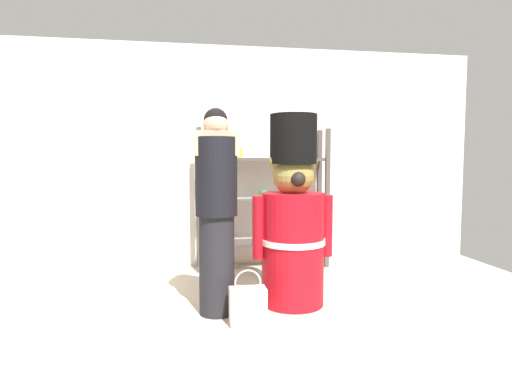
# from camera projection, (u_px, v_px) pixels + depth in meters

# --- Properties ---
(ground_plane) EXTENTS (6.40, 6.40, 0.00)m
(ground_plane) POSITION_uv_depth(u_px,v_px,m) (245.00, 338.00, 3.03)
(ground_plane) COLOR beige
(back_wall) EXTENTS (6.40, 0.12, 2.60)m
(back_wall) POSITION_uv_depth(u_px,v_px,m) (219.00, 157.00, 5.09)
(back_wall) COLOR silver
(back_wall) RESTS_ON ground_plane
(merchandise_shelf) EXTENTS (1.53, 0.35, 1.63)m
(merchandise_shelf) POSITION_uv_depth(u_px,v_px,m) (263.00, 197.00, 4.99)
(merchandise_shelf) COLOR #4C4742
(merchandise_shelf) RESTS_ON ground_plane
(teddy_bear_guard) EXTENTS (0.72, 0.56, 1.66)m
(teddy_bear_guard) POSITION_uv_depth(u_px,v_px,m) (293.00, 222.00, 3.70)
(teddy_bear_guard) COLOR red
(teddy_bear_guard) RESTS_ON ground_plane
(person_shopper) EXTENTS (0.36, 0.34, 1.69)m
(person_shopper) POSITION_uv_depth(u_px,v_px,m) (216.00, 209.00, 3.46)
(person_shopper) COLOR black
(person_shopper) RESTS_ON ground_plane
(shopping_bag) EXTENTS (0.28, 0.16, 0.43)m
(shopping_bag) POSITION_uv_depth(u_px,v_px,m) (248.00, 305.00, 3.28)
(shopping_bag) COLOR silver
(shopping_bag) RESTS_ON ground_plane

